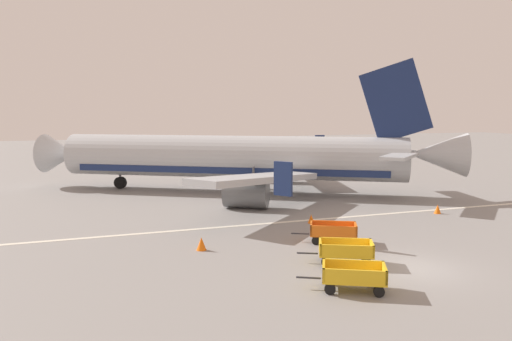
# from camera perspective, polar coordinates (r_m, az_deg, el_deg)

# --- Properties ---
(ground_plane) EXTENTS (220.00, 220.00, 0.00)m
(ground_plane) POSITION_cam_1_polar(r_m,az_deg,el_deg) (24.02, 17.91, -10.75)
(ground_plane) COLOR gray
(apron_stripe) EXTENTS (120.00, 0.36, 0.01)m
(apron_stripe) POSITION_cam_1_polar(r_m,az_deg,el_deg) (32.72, 6.69, -5.71)
(apron_stripe) COLOR silver
(apron_stripe) RESTS_ON ground
(airplane) EXTENTS (34.15, 28.45, 11.34)m
(airplane) POSITION_cam_1_polar(r_m,az_deg,el_deg) (42.68, -1.64, 1.46)
(airplane) COLOR #B2B7BC
(airplane) RESTS_ON ground
(baggage_cart_nearest) EXTENTS (3.49, 2.39, 1.07)m
(baggage_cart_nearest) POSITION_cam_1_polar(r_m,az_deg,el_deg) (20.41, 11.27, -11.95)
(baggage_cart_nearest) COLOR gold
(baggage_cart_nearest) RESTS_ON ground
(baggage_cart_second_in_row) EXTENTS (3.52, 2.34, 1.07)m
(baggage_cart_second_in_row) POSITION_cam_1_polar(r_m,az_deg,el_deg) (23.74, 10.38, -9.21)
(baggage_cart_second_in_row) COLOR gold
(baggage_cart_second_in_row) RESTS_ON ground
(baggage_cart_third_in_row) EXTENTS (3.51, 2.37, 1.07)m
(baggage_cart_third_in_row) POSITION_cam_1_polar(r_m,az_deg,el_deg) (27.25, 8.95, -7.05)
(baggage_cart_third_in_row) COLOR orange
(baggage_cart_third_in_row) RESTS_ON ground
(traffic_cone_near_plane) EXTENTS (0.52, 0.52, 0.68)m
(traffic_cone_near_plane) POSITION_cam_1_polar(r_m,az_deg,el_deg) (25.73, -6.37, -8.47)
(traffic_cone_near_plane) COLOR orange
(traffic_cone_near_plane) RESTS_ON ground
(traffic_cone_mid_apron) EXTENTS (0.48, 0.48, 0.63)m
(traffic_cone_mid_apron) POSITION_cam_1_polar(r_m,az_deg,el_deg) (36.67, 20.38, -4.23)
(traffic_cone_mid_apron) COLOR orange
(traffic_cone_mid_apron) RESTS_ON ground
(traffic_cone_by_carts) EXTENTS (0.43, 0.43, 0.57)m
(traffic_cone_by_carts) POSITION_cam_1_polar(r_m,az_deg,el_deg) (31.69, 6.44, -5.61)
(traffic_cone_by_carts) COLOR orange
(traffic_cone_by_carts) RESTS_ON ground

